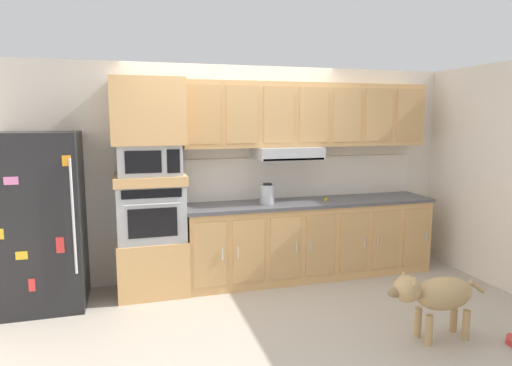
{
  "coord_description": "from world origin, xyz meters",
  "views": [
    {
      "loc": [
        -1.19,
        -4.04,
        1.89
      ],
      "look_at": [
        0.11,
        0.47,
        1.2
      ],
      "focal_mm": 31.04,
      "sensor_mm": 36.0,
      "label": 1
    }
  ],
  "objects": [
    {
      "name": "upper_cabinet_with_hood",
      "position": [
        0.85,
        0.87,
        1.9
      ],
      "size": [
        2.97,
        0.48,
        0.88
      ],
      "color": "tan",
      "rests_on": "backsplash_panel"
    },
    {
      "name": "countertop_slab",
      "position": [
        0.87,
        0.75,
        0.9
      ],
      "size": [
        3.01,
        0.64,
        0.04
      ],
      "primitive_type": "cube",
      "color": "#4C4C51",
      "rests_on": "lower_cabinet_run"
    },
    {
      "name": "side_panel_right",
      "position": [
        2.8,
        0.0,
        1.25
      ],
      "size": [
        0.12,
        7.1,
        2.5
      ],
      "primitive_type": "cube",
      "color": "silver",
      "rests_on": "ground"
    },
    {
      "name": "built_in_oven",
      "position": [
        -0.99,
        0.75,
        0.9
      ],
      "size": [
        0.7,
        0.62,
        0.6
      ],
      "color": "#A8AAAF",
      "rests_on": "oven_base_cabinet"
    },
    {
      "name": "refrigerator",
      "position": [
        -2.05,
        0.68,
        0.88
      ],
      "size": [
        0.76,
        0.73,
        1.76
      ],
      "color": "black",
      "rests_on": "ground"
    },
    {
      "name": "back_kitchen_wall",
      "position": [
        0.0,
        1.11,
        1.25
      ],
      "size": [
        6.2,
        0.12,
        2.5
      ],
      "primitive_type": "cube",
      "color": "beige",
      "rests_on": "ground"
    },
    {
      "name": "appliance_upper_cabinet",
      "position": [
        -0.99,
        0.75,
        1.96
      ],
      "size": [
        0.74,
        0.62,
        0.68
      ],
      "primitive_type": "cube",
      "color": "tan",
      "rests_on": "microwave"
    },
    {
      "name": "dog",
      "position": [
        1.27,
        -1.02,
        0.41
      ],
      "size": [
        0.95,
        0.29,
        0.62
      ],
      "rotation": [
        0.0,
        0.0,
        3.12
      ],
      "color": "tan",
      "rests_on": "ground"
    },
    {
      "name": "ground_plane",
      "position": [
        0.0,
        0.0,
        0.0
      ],
      "size": [
        9.6,
        9.6,
        0.0
      ],
      "primitive_type": "plane",
      "color": "#B2A899"
    },
    {
      "name": "oven_base_cabinet",
      "position": [
        -0.99,
        0.75,
        0.3
      ],
      "size": [
        0.74,
        0.62,
        0.6
      ],
      "primitive_type": "cube",
      "color": "tan",
      "rests_on": "ground"
    },
    {
      "name": "backsplash_panel",
      "position": [
        0.87,
        1.04,
        1.17
      ],
      "size": [
        3.01,
        0.02,
        0.5
      ],
      "primitive_type": "cube",
      "color": "silver",
      "rests_on": "countertop_slab"
    },
    {
      "name": "appliance_mid_shelf",
      "position": [
        -0.99,
        0.75,
        1.25
      ],
      "size": [
        0.74,
        0.62,
        0.1
      ],
      "primitive_type": "cube",
      "color": "tan",
      "rests_on": "built_in_oven"
    },
    {
      "name": "microwave",
      "position": [
        -0.99,
        0.75,
        1.46
      ],
      "size": [
        0.64,
        0.54,
        0.32
      ],
      "color": "#A8AAAF",
      "rests_on": "appliance_mid_shelf"
    },
    {
      "name": "lower_cabinet_run",
      "position": [
        0.87,
        0.75,
        0.44
      ],
      "size": [
        2.97,
        0.63,
        0.88
      ],
      "color": "tan",
      "rests_on": "ground"
    },
    {
      "name": "electric_kettle",
      "position": [
        0.31,
        0.7,
        1.03
      ],
      "size": [
        0.17,
        0.17,
        0.24
      ],
      "color": "#A8AAAF",
      "rests_on": "countertop_slab"
    },
    {
      "name": "screwdriver",
      "position": [
        1.05,
        0.71,
        0.93
      ],
      "size": [
        0.17,
        0.16,
        0.03
      ],
      "color": "yellow",
      "rests_on": "countertop_slab"
    }
  ]
}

